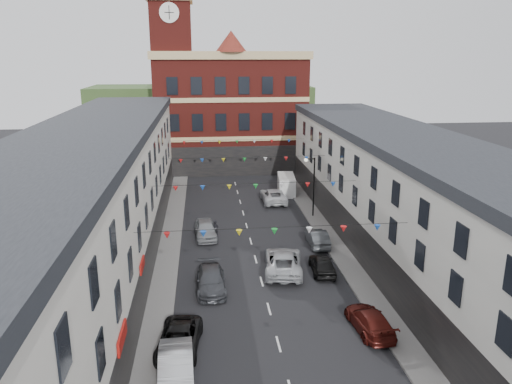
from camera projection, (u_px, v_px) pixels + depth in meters
name	position (u px, v px, depth m)	size (l,w,h in m)	color
ground	(262.00, 282.00, 35.49)	(160.00, 160.00, 0.00)	black
pavement_left	(165.00, 273.00, 36.68)	(1.80, 64.00, 0.15)	#605E5B
pavement_right	(348.00, 265.00, 38.10)	(1.80, 64.00, 0.15)	#605E5B
terrace_left	(88.00, 211.00, 33.81)	(8.40, 56.00, 10.70)	silver
terrace_right	(420.00, 207.00, 36.37)	(8.40, 56.00, 9.70)	silver
civic_building	(230.00, 110.00, 69.69)	(20.60, 13.30, 18.50)	maroon
clock_tower	(172.00, 60.00, 64.28)	(5.60, 5.60, 30.00)	maroon
distant_hill	(201.00, 113.00, 93.16)	(40.00, 14.00, 10.00)	#345025
street_lamp	(312.00, 179.00, 48.54)	(1.10, 0.36, 6.00)	black
car_left_b	(176.00, 370.00, 24.24)	(1.69, 4.84, 1.59)	#AEB1B6
car_left_c	(179.00, 340.00, 27.05)	(2.19, 4.74, 1.32)	black
car_left_d	(211.00, 280.00, 34.11)	(1.96, 4.82, 1.40)	#3D3F44
car_left_e	(206.00, 229.00, 43.81)	(1.83, 4.54, 1.55)	gray
car_right_c	(370.00, 320.00, 29.03)	(1.84, 4.53, 1.32)	#4D140F
car_right_d	(322.00, 264.00, 36.77)	(1.60, 3.98, 1.36)	black
car_right_e	(317.00, 238.00, 42.03)	(1.46, 4.18, 1.38)	#45484C
car_right_f	(273.00, 196.00, 54.33)	(2.50, 5.42, 1.51)	silver
moving_car	(283.00, 261.00, 36.94)	(2.68, 5.81, 1.61)	#B6B9BE
white_van	(286.00, 185.00, 57.76)	(1.82, 4.74, 2.09)	white
pedestrian	(215.00, 229.00, 43.87)	(0.56, 0.37, 1.53)	black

